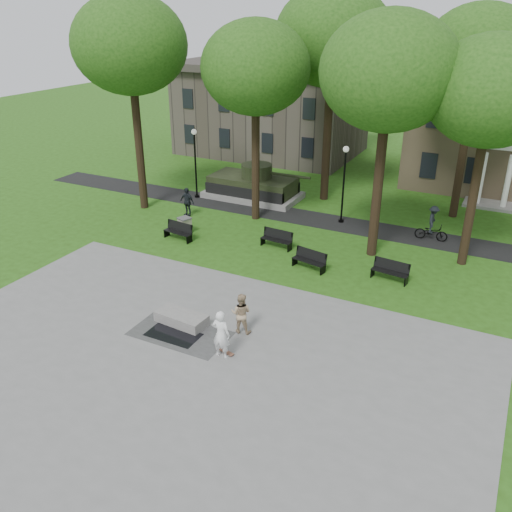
# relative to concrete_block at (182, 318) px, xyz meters

# --- Properties ---
(ground) EXTENTS (120.00, 120.00, 0.00)m
(ground) POSITION_rel_concrete_block_xyz_m (1.66, 1.95, -0.24)
(ground) COLOR #254A11
(ground) RESTS_ON ground
(plaza) EXTENTS (22.00, 16.00, 0.02)m
(plaza) POSITION_rel_concrete_block_xyz_m (1.66, -3.05, -0.23)
(plaza) COLOR gray
(plaza) RESTS_ON ground
(footpath) EXTENTS (44.00, 2.60, 0.01)m
(footpath) POSITION_rel_concrete_block_xyz_m (1.66, 13.95, -0.24)
(footpath) COLOR black
(footpath) RESTS_ON ground
(building_left) EXTENTS (15.00, 10.00, 7.20)m
(building_left) POSITION_rel_concrete_block_xyz_m (-9.34, 28.45, 3.35)
(building_left) COLOR #4C443D
(building_left) RESTS_ON ground
(tree_0) EXTENTS (6.80, 6.80, 12.97)m
(tree_0) POSITION_rel_concrete_block_xyz_m (-10.34, 10.95, 9.78)
(tree_0) COLOR black
(tree_0) RESTS_ON ground
(tree_1) EXTENTS (6.20, 6.20, 11.63)m
(tree_1) POSITION_rel_concrete_block_xyz_m (-2.84, 12.45, 8.71)
(tree_1) COLOR black
(tree_1) RESTS_ON ground
(tree_2) EXTENTS (6.60, 6.60, 12.16)m
(tree_2) POSITION_rel_concrete_block_xyz_m (5.16, 10.45, 9.07)
(tree_2) COLOR black
(tree_2) RESTS_ON ground
(tree_3) EXTENTS (6.00, 6.00, 11.19)m
(tree_3) POSITION_rel_concrete_block_xyz_m (9.66, 11.45, 8.35)
(tree_3) COLOR black
(tree_3) RESTS_ON ground
(tree_4) EXTENTS (7.20, 7.20, 13.50)m
(tree_4) POSITION_rel_concrete_block_xyz_m (-0.34, 17.95, 10.15)
(tree_4) COLOR black
(tree_4) RESTS_ON ground
(tree_5) EXTENTS (6.40, 6.40, 12.44)m
(tree_5) POSITION_rel_concrete_block_xyz_m (8.16, 18.45, 9.42)
(tree_5) COLOR black
(tree_5) RESTS_ON ground
(lamp_left) EXTENTS (0.36, 0.36, 4.73)m
(lamp_left) POSITION_rel_concrete_block_xyz_m (-8.34, 14.25, 2.55)
(lamp_left) COLOR black
(lamp_left) RESTS_ON ground
(lamp_mid) EXTENTS (0.36, 0.36, 4.73)m
(lamp_mid) POSITION_rel_concrete_block_xyz_m (2.16, 14.25, 2.55)
(lamp_mid) COLOR black
(lamp_mid) RESTS_ON ground
(tank_monument) EXTENTS (7.45, 3.40, 2.40)m
(tank_monument) POSITION_rel_concrete_block_xyz_m (-4.79, 15.95, 0.61)
(tank_monument) COLOR gray
(tank_monument) RESTS_ON ground
(puddle) EXTENTS (2.20, 1.20, 0.00)m
(puddle) POSITION_rel_concrete_block_xyz_m (0.20, -0.91, -0.22)
(puddle) COLOR black
(puddle) RESTS_ON plaza
(concrete_block) EXTENTS (2.27, 1.18, 0.45)m
(concrete_block) POSITION_rel_concrete_block_xyz_m (0.00, 0.00, 0.00)
(concrete_block) COLOR gray
(concrete_block) RESTS_ON plaza
(skateboard) EXTENTS (0.81, 0.40, 0.07)m
(skateboard) POSITION_rel_concrete_block_xyz_m (2.71, -1.04, -0.19)
(skateboard) COLOR brown
(skateboard) RESTS_ON plaza
(skateboarder) EXTENTS (0.73, 0.48, 2.00)m
(skateboarder) POSITION_rel_concrete_block_xyz_m (2.71, -1.32, 0.77)
(skateboarder) COLOR white
(skateboarder) RESTS_ON plaza
(friend_watching) EXTENTS (0.97, 0.83, 1.74)m
(friend_watching) POSITION_rel_concrete_block_xyz_m (2.55, 0.55, 0.64)
(friend_watching) COLOR tan
(friend_watching) RESTS_ON plaza
(pedestrian_walker) EXTENTS (1.13, 0.61, 1.84)m
(pedestrian_walker) POSITION_rel_concrete_block_xyz_m (-6.91, 10.93, 0.67)
(pedestrian_walker) COLOR black
(pedestrian_walker) RESTS_ON ground
(cyclist) EXTENTS (1.84, 1.05, 2.03)m
(cyclist) POSITION_rel_concrete_block_xyz_m (7.62, 13.88, 0.59)
(cyclist) COLOR black
(cyclist) RESTS_ON ground
(park_bench_0) EXTENTS (1.84, 0.74, 1.00)m
(park_bench_0) POSITION_rel_concrete_block_xyz_m (-5.24, 7.48, 0.28)
(park_bench_0) COLOR black
(park_bench_0) RESTS_ON ground
(park_bench_1) EXTENTS (1.83, 0.67, 1.00)m
(park_bench_1) POSITION_rel_concrete_block_xyz_m (0.24, 9.00, 0.28)
(park_bench_1) COLOR black
(park_bench_1) RESTS_ON ground
(park_bench_2) EXTENTS (1.85, 0.89, 1.00)m
(park_bench_2) POSITION_rel_concrete_block_xyz_m (2.84, 7.30, 0.28)
(park_bench_2) COLOR black
(park_bench_2) RESTS_ON ground
(park_bench_3) EXTENTS (1.84, 0.73, 1.00)m
(park_bench_3) POSITION_rel_concrete_block_xyz_m (6.79, 7.91, 0.28)
(park_bench_3) COLOR black
(park_bench_3) RESTS_ON ground
(trash_bin) EXTENTS (0.84, 0.84, 0.96)m
(trash_bin) POSITION_rel_concrete_block_xyz_m (-5.43, 8.41, 0.24)
(trash_bin) COLOR #ADA78F
(trash_bin) RESTS_ON ground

